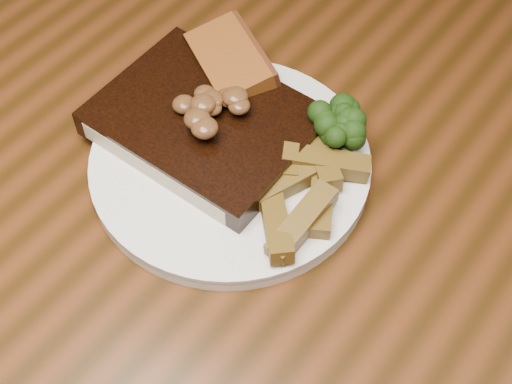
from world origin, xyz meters
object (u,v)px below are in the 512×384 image
garlic_bread (230,76)px  potato_wedges (297,187)px  plate (230,164)px  steak (205,123)px  dining_table (249,270)px

garlic_bread → potato_wedges: potato_wedges is taller
plate → garlic_bread: bearing=128.8°
plate → steak: (-0.04, 0.01, 0.02)m
dining_table → plate: plate is taller
steak → garlic_bread: (-0.02, 0.06, -0.00)m
garlic_bread → plate: bearing=-23.0°
dining_table → steak: size_ratio=8.38×
plate → steak: 0.04m
plate → potato_wedges: bearing=3.8°
dining_table → steak: 0.15m
plate → garlic_bread: size_ratio=2.62×
plate → steak: size_ratio=1.34×
steak → potato_wedges: bearing=-4.4°
plate → steak: steak is taller
potato_wedges → steak: bearing=176.4°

